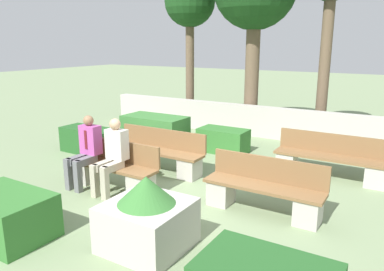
% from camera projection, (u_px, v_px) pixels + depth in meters
% --- Properties ---
extents(ground_plane, '(60.00, 60.00, 0.00)m').
position_uv_depth(ground_plane, '(199.00, 193.00, 6.67)').
color(ground_plane, gray).
extents(perimeter_wall, '(11.40, 0.30, 0.87)m').
position_uv_depth(perimeter_wall, '(281.00, 124.00, 10.34)').
color(perimeter_wall, '#B7B2A8').
rests_on(perimeter_wall, ground_plane).
extents(bench_front, '(1.80, 0.48, 0.85)m').
position_uv_depth(bench_front, '(114.00, 171.00, 6.84)').
color(bench_front, brown).
rests_on(bench_front, ground_plane).
extents(bench_left_side, '(2.14, 0.49, 0.85)m').
position_uv_depth(bench_left_side, '(330.00, 161.00, 7.36)').
color(bench_left_side, brown).
rests_on(bench_left_side, ground_plane).
extents(bench_right_side, '(1.89, 0.48, 0.85)m').
position_uv_depth(bench_right_side, '(263.00, 192.00, 5.86)').
color(bench_right_side, brown).
rests_on(bench_right_side, ground_plane).
extents(bench_back, '(2.09, 0.48, 0.85)m').
position_uv_depth(bench_back, '(158.00, 155.00, 7.79)').
color(bench_back, brown).
rests_on(bench_back, ground_plane).
extents(person_seated_man, '(0.38, 0.63, 1.32)m').
position_uv_depth(person_seated_man, '(86.00, 148.00, 6.89)').
color(person_seated_man, slate).
rests_on(person_seated_man, ground_plane).
extents(person_seated_woman, '(0.38, 0.63, 1.32)m').
position_uv_depth(person_seated_woman, '(112.00, 153.00, 6.57)').
color(person_seated_woman, '#B2A893').
rests_on(person_seated_woman, ground_plane).
extents(hedge_block_near_left, '(1.18, 0.66, 0.57)m').
position_uv_depth(hedge_block_near_left, '(223.00, 140.00, 9.15)').
color(hedge_block_near_left, '#33702D').
rests_on(hedge_block_near_left, ground_plane).
extents(hedge_block_near_right, '(1.31, 0.86, 0.61)m').
position_uv_depth(hedge_block_near_right, '(5.00, 215.00, 5.13)').
color(hedge_block_near_right, '#33702D').
rests_on(hedge_block_near_right, ground_plane).
extents(hedge_block_mid_right, '(1.66, 0.86, 0.76)m').
position_uv_depth(hedge_block_mid_right, '(155.00, 131.00, 9.76)').
color(hedge_block_mid_right, '#3D7A38').
rests_on(hedge_block_mid_right, ground_plane).
extents(hedge_block_far_left, '(1.43, 0.62, 0.61)m').
position_uv_depth(hedge_block_far_left, '(90.00, 140.00, 9.09)').
color(hedge_block_far_left, '#235623').
rests_on(hedge_block_far_left, ground_plane).
extents(planter_corner_right, '(1.01, 1.01, 0.98)m').
position_uv_depth(planter_corner_right, '(147.00, 217.00, 4.82)').
color(planter_corner_right, '#B7B2A8').
rests_on(planter_corner_right, ground_plane).
extents(tree_leftmost, '(1.61, 1.61, 4.70)m').
position_uv_depth(tree_leftmost, '(190.00, 5.00, 11.87)').
color(tree_leftmost, brown).
rests_on(tree_leftmost, ground_plane).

